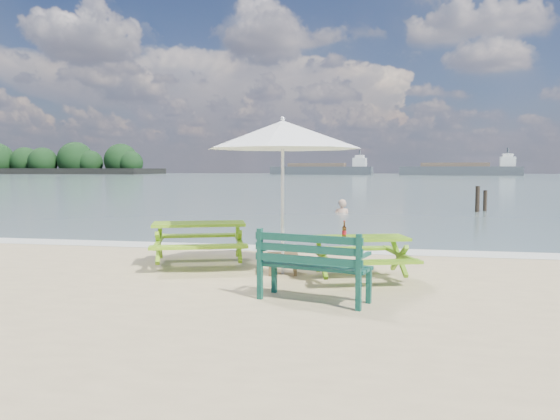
% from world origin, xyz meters
% --- Properties ---
extents(sea, '(300.00, 300.00, 0.00)m').
position_xyz_m(sea, '(0.00, 85.00, 0.00)').
color(sea, slate).
rests_on(sea, ground).
extents(foam_strip, '(22.00, 0.90, 0.01)m').
position_xyz_m(foam_strip, '(0.00, 4.60, 0.01)').
color(foam_strip, silver).
rests_on(foam_strip, ground).
extents(island_headland, '(90.00, 22.00, 7.60)m').
position_xyz_m(island_headland, '(-110.00, 140.00, 3.26)').
color(island_headland, black).
rests_on(island_headland, ground).
extents(picnic_table_left, '(2.20, 2.32, 0.80)m').
position_xyz_m(picnic_table_left, '(-1.83, 2.27, 0.39)').
color(picnic_table_left, '#73A719').
rests_on(picnic_table_left, ground).
extents(picnic_table_right, '(1.90, 2.01, 0.70)m').
position_xyz_m(picnic_table_right, '(1.19, 1.54, 0.34)').
color(picnic_table_right, '#629616').
rests_on(picnic_table_right, ground).
extents(park_bench, '(1.61, 0.90, 0.94)m').
position_xyz_m(park_bench, '(0.62, -0.03, 0.29)').
color(park_bench, '#0E3C31').
rests_on(park_bench, ground).
extents(side_table, '(0.62, 0.62, 0.34)m').
position_xyz_m(side_table, '(-0.15, 1.78, 0.18)').
color(side_table, brown).
rests_on(side_table, ground).
extents(patio_umbrella, '(3.09, 3.09, 2.61)m').
position_xyz_m(patio_umbrella, '(-0.15, 1.78, 2.37)').
color(patio_umbrella, silver).
rests_on(patio_umbrella, ground).
extents(beer_bottle, '(0.07, 0.07, 0.27)m').
position_xyz_m(beer_bottle, '(0.92, 1.35, 0.79)').
color(beer_bottle, '#8D4A14').
rests_on(beer_bottle, picnic_table_right).
extents(swimmer, '(0.71, 0.49, 1.89)m').
position_xyz_m(swimmer, '(-0.18, 14.78, -0.40)').
color(swimmer, tan).
rests_on(swimmer, ground).
extents(mooring_pilings, '(0.57, 0.77, 1.27)m').
position_xyz_m(mooring_pilings, '(5.41, 16.36, 0.40)').
color(mooring_pilings, black).
rests_on(mooring_pilings, ground).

